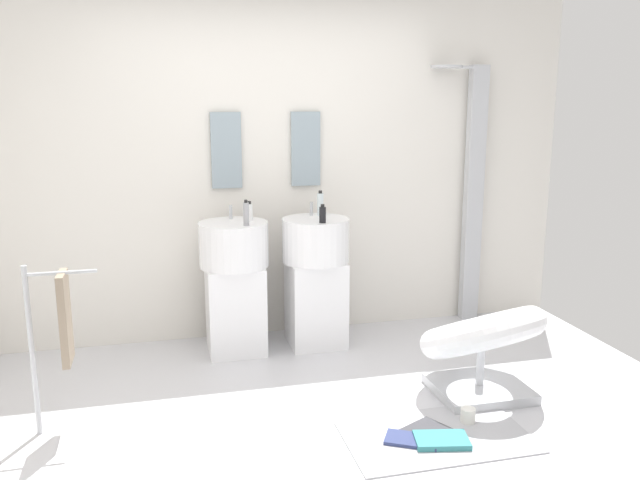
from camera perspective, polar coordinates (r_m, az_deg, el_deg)
The scene contains 18 objects.
ground_plane at distance 3.83m, azimuth -0.18°, elevation -16.22°, with size 4.80×3.60×0.04m, color silver.
rear_partition at distance 5.01m, azimuth -4.76°, elevation 6.43°, with size 4.80×0.10×2.60m, color silver.
pedestal_sink_left at distance 4.74m, azimuth -7.39°, elevation -3.59°, with size 0.49×0.49×1.05m.
pedestal_sink_right at distance 4.84m, azimuth -0.37°, elevation -3.15°, with size 0.49×0.49×1.05m.
vanity_mirror_left at distance 4.89m, azimuth -8.12°, elevation 7.68°, with size 0.22×0.03×0.55m, color #8C9EA8.
vanity_mirror_right at distance 4.98m, azimuth -1.25°, elevation 7.89°, with size 0.22×0.03×0.55m, color #8C9EA8.
shower_column at distance 5.44m, azimuth 13.02°, elevation 4.28°, with size 0.49×0.24×2.05m.
lounge_chair at distance 4.19m, azimuth 13.82°, elevation -8.41°, with size 1.01×1.01×0.65m.
towel_rack at distance 3.81m, azimuth -21.59°, elevation -6.63°, with size 0.37×0.22×0.95m.
area_rug at distance 3.78m, azimuth 10.02°, elevation -16.35°, with size 1.00×0.61×0.01m, color #B2B2B7.
magazine_charcoal at distance 3.77m, azimuth 9.07°, elevation -16.14°, with size 0.28×0.22×0.02m, color #38383D.
magazine_teal at distance 3.70m, azimuth 10.47°, elevation -16.67°, with size 0.28×0.18×0.03m, color teal.
magazine_navy at distance 3.70m, azimuth 7.93°, elevation -16.76°, with size 0.28×0.15×0.02m, color navy.
coffee_mug at distance 3.93m, azimuth 12.68°, elevation -14.57°, with size 0.08×0.08×0.08m, color white.
soap_bottle_grey at distance 4.49m, azimuth -6.41°, elevation 2.27°, with size 0.04×0.04×0.18m.
soap_bottle_clear at distance 4.84m, azimuth 0.02°, elevation 3.13°, with size 0.05×0.05×0.19m.
soap_bottle_white at distance 4.69m, azimuth -6.12°, elevation 2.46°, with size 0.04×0.04×0.14m.
soap_bottle_black at distance 4.57m, azimuth 0.23°, elevation 2.22°, with size 0.05×0.05×0.13m.
Camera 1 is at (-0.81, -3.27, 1.80)m, focal length 36.99 mm.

